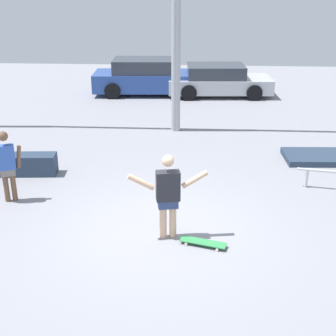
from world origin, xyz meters
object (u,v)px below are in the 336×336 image
manual_pad (330,157)px  bystander (7,163)px  parked_car_silver (218,81)px  skateboarder (168,193)px  skateboard (203,242)px  parked_car_blue (146,77)px  grind_box (3,165)px

manual_pad → bystander: 8.04m
parked_car_silver → manual_pad: bearing=-72.9°
skateboarder → parked_car_silver: (1.33, 11.30, -0.29)m
manual_pad → parked_car_silver: 7.62m
skateboard → parked_car_blue: (-2.23, 11.63, 0.62)m
bystander → skateboard: bearing=138.5°
skateboarder → parked_car_silver: 11.38m
grind_box → skateboard: bearing=-31.7°
manual_pad → parked_car_blue: bearing=127.9°
parked_car_silver → bystander: bystander is taller
grind_box → manual_pad: bearing=10.2°
skateboard → parked_car_silver: bearing=102.7°
skateboard → grind_box: grind_box is taller
manual_pad → parked_car_blue: 9.12m
skateboard → parked_car_silver: (0.69, 11.57, 0.53)m
skateboarder → grind_box: 5.02m
manual_pad → parked_car_silver: bearing=110.6°
parked_car_blue → parked_car_silver: bearing=-4.2°
skateboard → parked_car_blue: parked_car_blue is taller
manual_pad → parked_car_blue: parked_car_blue is taller
grind_box → bystander: size_ratio=1.65×
parked_car_silver → skateboard: bearing=-96.9°
parked_car_silver → bystander: 11.09m
manual_pad → bystander: (-7.47, -2.88, 0.79)m
manual_pad → parked_car_silver: size_ratio=0.57×
parked_car_blue → bystander: (-1.87, -10.06, 0.18)m
parked_car_blue → bystander: size_ratio=2.82×
grind_box → parked_car_blue: size_ratio=0.58×
grind_box → parked_car_silver: (5.51, 8.59, 0.34)m
grind_box → bystander: bystander is taller
grind_box → parked_car_silver: parked_car_silver is taller
skateboarder → skateboard: size_ratio=1.87×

